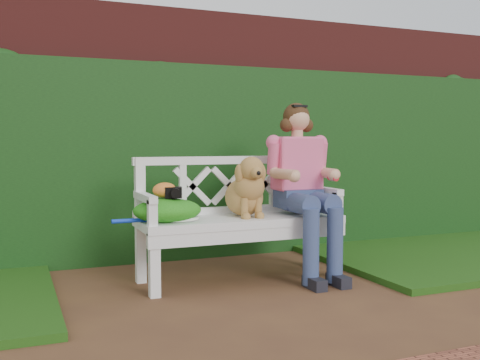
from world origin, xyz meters
name	(u,v)px	position (x,y,z in m)	size (l,w,h in m)	color
ground	(255,312)	(0.00, 0.00, 0.00)	(60.00, 60.00, 0.00)	#4B2E1E
brick_wall	(170,134)	(0.00, 1.90, 1.10)	(10.00, 0.30, 2.20)	maroon
ivy_hedge	(177,162)	(0.00, 1.68, 0.85)	(10.00, 0.18, 1.70)	#174713
grass_right	(454,251)	(2.40, 0.90, 0.03)	(2.60, 2.00, 0.05)	#183E11
garden_bench	(240,248)	(0.21, 0.75, 0.24)	(1.58, 0.60, 0.48)	white
seated_woman	(299,193)	(0.70, 0.73, 0.63)	(0.54, 0.72, 1.27)	#F1566E
dog	(246,186)	(0.25, 0.74, 0.71)	(0.30, 0.41, 0.45)	brown
tennis_racket	(171,218)	(-0.32, 0.73, 0.50)	(0.64, 0.27, 0.03)	silver
green_bag	(167,210)	(-0.35, 0.71, 0.56)	(0.48, 0.37, 0.16)	#21711F
camera_item	(173,192)	(-0.31, 0.70, 0.68)	(0.12, 0.09, 0.08)	black
baseball_glove	(165,190)	(-0.36, 0.74, 0.70)	(0.17, 0.12, 0.11)	orange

